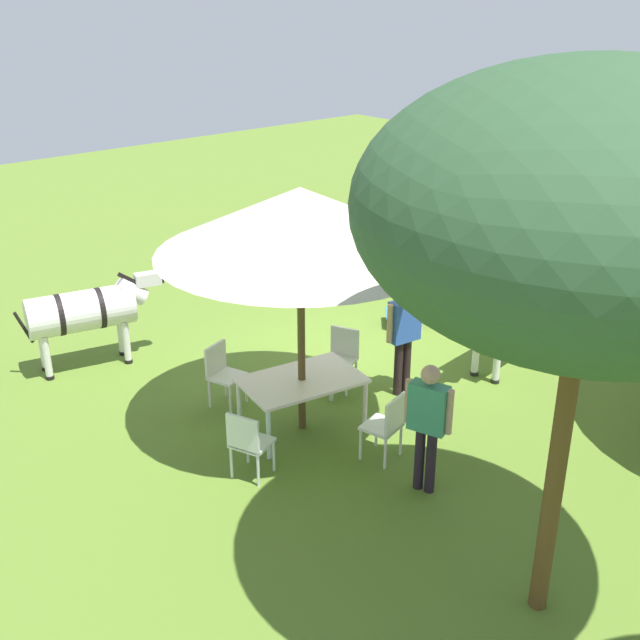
# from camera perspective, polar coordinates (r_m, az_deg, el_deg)

# --- Properties ---
(ground_plane) EXTENTS (36.00, 36.00, 0.00)m
(ground_plane) POSITION_cam_1_polar(r_m,az_deg,el_deg) (12.38, 0.60, -2.91)
(ground_plane) COLOR #557327
(shade_umbrella) EXTENTS (3.58, 3.58, 3.30)m
(shade_umbrella) POSITION_cam_1_polar(r_m,az_deg,el_deg) (9.40, -1.48, 7.34)
(shade_umbrella) COLOR #4C391D
(shade_umbrella) RESTS_ON ground_plane
(patio_dining_table) EXTENTS (1.72, 1.27, 0.74)m
(patio_dining_table) POSITION_cam_1_polar(r_m,az_deg,el_deg) (10.24, -1.35, -4.70)
(patio_dining_table) COLOR silver
(patio_dining_table) RESTS_ON ground_plane
(patio_chair_east_end) EXTENTS (0.52, 0.51, 0.90)m
(patio_chair_east_end) POSITION_cam_1_polar(r_m,az_deg,el_deg) (9.68, 4.98, -7.58)
(patio_chair_east_end) COLOR silver
(patio_chair_east_end) RESTS_ON ground_plane
(patio_chair_near_hut) EXTENTS (0.56, 0.57, 0.90)m
(patio_chair_near_hut) POSITION_cam_1_polar(r_m,az_deg,el_deg) (11.37, 1.62, -2.52)
(patio_chair_near_hut) COLOR silver
(patio_chair_near_hut) RESTS_ON ground_plane
(patio_chair_near_lawn) EXTENTS (0.55, 0.54, 0.90)m
(patio_chair_near_lawn) POSITION_cam_1_polar(r_m,az_deg,el_deg) (10.98, -7.22, -3.71)
(patio_chair_near_lawn) COLOR silver
(patio_chair_near_lawn) RESTS_ON ground_plane
(patio_chair_west_end) EXTENTS (0.55, 0.56, 0.90)m
(patio_chair_west_end) POSITION_cam_1_polar(r_m,az_deg,el_deg) (9.35, -5.32, -8.85)
(patio_chair_west_end) COLOR silver
(patio_chair_west_end) RESTS_ON ground_plane
(guest_beside_umbrella) EXTENTS (0.60, 0.28, 1.70)m
(guest_beside_umbrella) POSITION_cam_1_polar(r_m,az_deg,el_deg) (11.02, 6.21, -0.65)
(guest_beside_umbrella) COLOR black
(guest_beside_umbrella) RESTS_ON ground_plane
(guest_behind_table) EXTENTS (0.33, 0.56, 1.64)m
(guest_behind_table) POSITION_cam_1_polar(r_m,az_deg,el_deg) (8.95, 7.95, -7.09)
(guest_behind_table) COLOR black
(guest_behind_table) RESTS_ON ground_plane
(standing_watcher) EXTENTS (0.55, 0.37, 1.67)m
(standing_watcher) POSITION_cam_1_polar(r_m,az_deg,el_deg) (14.93, -3.73, 5.89)
(standing_watcher) COLOR black
(standing_watcher) RESTS_ON ground_plane
(striped_lounge_chair) EXTENTS (0.94, 0.93, 0.63)m
(striped_lounge_chair) POSITION_cam_1_polar(r_m,az_deg,el_deg) (13.60, 6.49, 0.62)
(striped_lounge_chair) COLOR #3470B4
(striped_lounge_chair) RESTS_ON ground_plane
(zebra_nearest_camera) EXTENTS (1.88, 1.59, 1.46)m
(zebra_nearest_camera) POSITION_cam_1_polar(r_m,az_deg,el_deg) (15.38, 3.21, 6.12)
(zebra_nearest_camera) COLOR silver
(zebra_nearest_camera) RESTS_ON ground_plane
(zebra_by_umbrella) EXTENTS (2.22, 0.99, 1.46)m
(zebra_by_umbrella) POSITION_cam_1_polar(r_m,az_deg,el_deg) (12.33, -16.94, 0.61)
(zebra_by_umbrella) COLOR silver
(zebra_by_umbrella) RESTS_ON ground_plane
(zebra_toward_hut) EXTENTS (2.27, 0.82, 1.51)m
(zebra_toward_hut) POSITION_cam_1_polar(r_m,az_deg,el_deg) (12.08, 13.77, 0.78)
(zebra_toward_hut) COLOR silver
(zebra_toward_hut) RESTS_ON ground_plane
(acacia_tree_left_background) EXTENTS (3.78, 3.78, 5.07)m
(acacia_tree_left_background) POSITION_cam_1_polar(r_m,az_deg,el_deg) (6.33, 19.55, 7.75)
(acacia_tree_left_background) COLOR brown
(acacia_tree_left_background) RESTS_ON ground_plane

